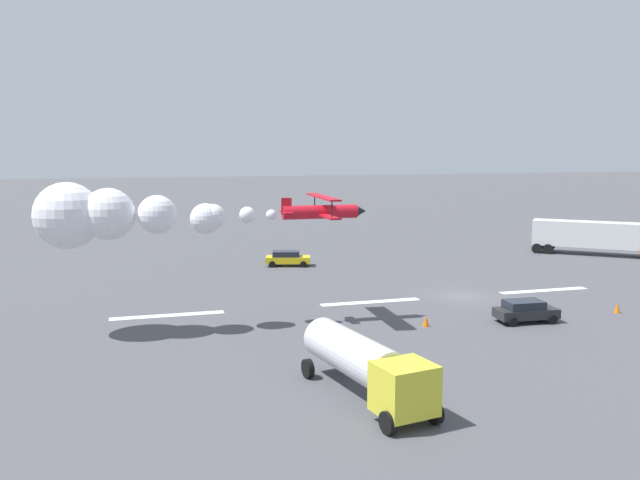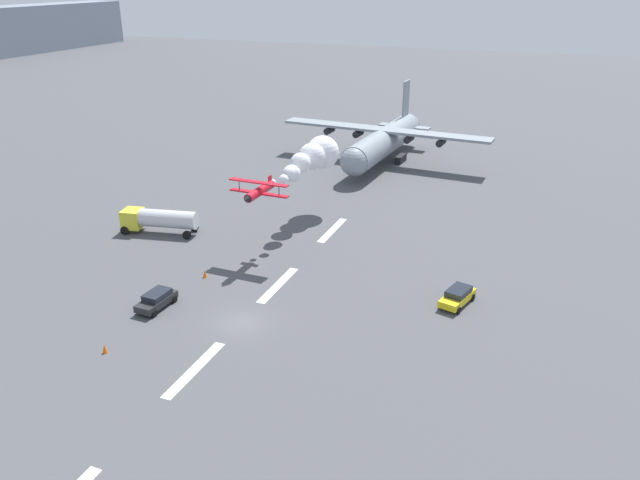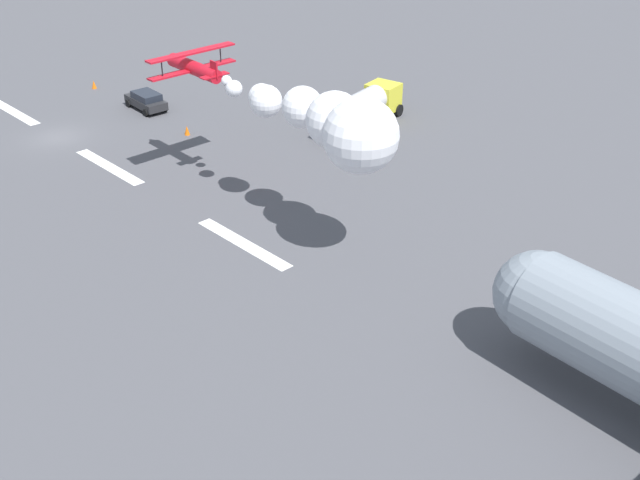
{
  "view_description": "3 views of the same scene",
  "coord_description": "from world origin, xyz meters",
  "px_view_note": "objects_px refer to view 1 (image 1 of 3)",
  "views": [
    {
      "loc": [
        25.14,
        47.51,
        11.94
      ],
      "look_at": [
        12.99,
        4.35,
        5.65
      ],
      "focal_mm": 37.46,
      "sensor_mm": 36.0,
      "label": 1
    },
    {
      "loc": [
        -42.19,
        -24.08,
        28.46
      ],
      "look_at": [
        14.89,
        -1.61,
        2.22
      ],
      "focal_mm": 35.22,
      "sensor_mm": 36.0,
      "label": 2
    },
    {
      "loc": [
        56.8,
        -25.66,
        24.06
      ],
      "look_at": [
        29.75,
        0.0,
        2.98
      ],
      "focal_mm": 45.45,
      "sensor_mm": 36.0,
      "label": 3
    }
  ],
  "objects_px": {
    "semi_truck_orange": "(599,236)",
    "followme_car_yellow": "(288,258)",
    "stunt_biplane_red": "(114,215)",
    "airport_staff_sedan": "(525,311)",
    "fuel_tanker_truck": "(366,364)",
    "traffic_cone_near": "(617,308)",
    "traffic_cone_far": "(426,321)"
  },
  "relations": [
    {
      "from": "stunt_biplane_red",
      "to": "fuel_tanker_truck",
      "type": "relative_size",
      "value": 2.31
    },
    {
      "from": "stunt_biplane_red",
      "to": "airport_staff_sedan",
      "type": "bearing_deg",
      "value": 170.29
    },
    {
      "from": "stunt_biplane_red",
      "to": "traffic_cone_far",
      "type": "xyz_separation_m",
      "value": [
        -19.78,
        3.74,
        -7.3
      ]
    },
    {
      "from": "semi_truck_orange",
      "to": "followme_car_yellow",
      "type": "xyz_separation_m",
      "value": [
        34.61,
        -2.81,
        -1.32
      ]
    },
    {
      "from": "traffic_cone_far",
      "to": "traffic_cone_near",
      "type": "bearing_deg",
      "value": 178.58
    },
    {
      "from": "stunt_biplane_red",
      "to": "fuel_tanker_truck",
      "type": "distance_m",
      "value": 19.73
    },
    {
      "from": "traffic_cone_near",
      "to": "stunt_biplane_red",
      "type": "bearing_deg",
      "value": -6.76
    },
    {
      "from": "stunt_biplane_red",
      "to": "semi_truck_orange",
      "type": "bearing_deg",
      "value": -160.19
    },
    {
      "from": "fuel_tanker_truck",
      "to": "followme_car_yellow",
      "type": "bearing_deg",
      "value": -97.05
    },
    {
      "from": "airport_staff_sedan",
      "to": "semi_truck_orange",
      "type": "bearing_deg",
      "value": -136.22
    },
    {
      "from": "stunt_biplane_red",
      "to": "airport_staff_sedan",
      "type": "xyz_separation_m",
      "value": [
        -26.79,
        4.58,
        -6.87
      ]
    },
    {
      "from": "airport_staff_sedan",
      "to": "traffic_cone_near",
      "type": "relative_size",
      "value": 5.75
    },
    {
      "from": "followme_car_yellow",
      "to": "traffic_cone_far",
      "type": "height_order",
      "value": "followme_car_yellow"
    },
    {
      "from": "traffic_cone_near",
      "to": "followme_car_yellow",
      "type": "bearing_deg",
      "value": -53.36
    },
    {
      "from": "fuel_tanker_truck",
      "to": "airport_staff_sedan",
      "type": "xyz_separation_m",
      "value": [
        -15.25,
        -10.28,
        -0.93
      ]
    },
    {
      "from": "followme_car_yellow",
      "to": "semi_truck_orange",
      "type": "bearing_deg",
      "value": 175.36
    },
    {
      "from": "semi_truck_orange",
      "to": "stunt_biplane_red",
      "type": "bearing_deg",
      "value": 19.81
    },
    {
      "from": "fuel_tanker_truck",
      "to": "traffic_cone_near",
      "type": "height_order",
      "value": "fuel_tanker_truck"
    },
    {
      "from": "fuel_tanker_truck",
      "to": "traffic_cone_far",
      "type": "height_order",
      "value": "fuel_tanker_truck"
    },
    {
      "from": "followme_car_yellow",
      "to": "traffic_cone_far",
      "type": "bearing_deg",
      "value": 98.72
    },
    {
      "from": "stunt_biplane_red",
      "to": "followme_car_yellow",
      "type": "xyz_separation_m",
      "value": [
        -15.98,
        -21.04,
        -6.86
      ]
    },
    {
      "from": "stunt_biplane_red",
      "to": "traffic_cone_far",
      "type": "height_order",
      "value": "stunt_biplane_red"
    },
    {
      "from": "followme_car_yellow",
      "to": "traffic_cone_far",
      "type": "xyz_separation_m",
      "value": [
        -3.8,
        24.78,
        -0.44
      ]
    },
    {
      "from": "fuel_tanker_truck",
      "to": "stunt_biplane_red",
      "type": "bearing_deg",
      "value": -52.17
    },
    {
      "from": "semi_truck_orange",
      "to": "followme_car_yellow",
      "type": "bearing_deg",
      "value": -4.64
    },
    {
      "from": "traffic_cone_far",
      "to": "stunt_biplane_red",
      "type": "bearing_deg",
      "value": -10.71
    },
    {
      "from": "followme_car_yellow",
      "to": "airport_staff_sedan",
      "type": "distance_m",
      "value": 27.81
    },
    {
      "from": "followme_car_yellow",
      "to": "fuel_tanker_truck",
      "type": "bearing_deg",
      "value": 82.95
    },
    {
      "from": "followme_car_yellow",
      "to": "traffic_cone_near",
      "type": "relative_size",
      "value": 6.34
    },
    {
      "from": "stunt_biplane_red",
      "to": "airport_staff_sedan",
      "type": "height_order",
      "value": "stunt_biplane_red"
    },
    {
      "from": "traffic_cone_near",
      "to": "traffic_cone_far",
      "type": "distance_m",
      "value": 14.91
    },
    {
      "from": "semi_truck_orange",
      "to": "followme_car_yellow",
      "type": "distance_m",
      "value": 34.75
    }
  ]
}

